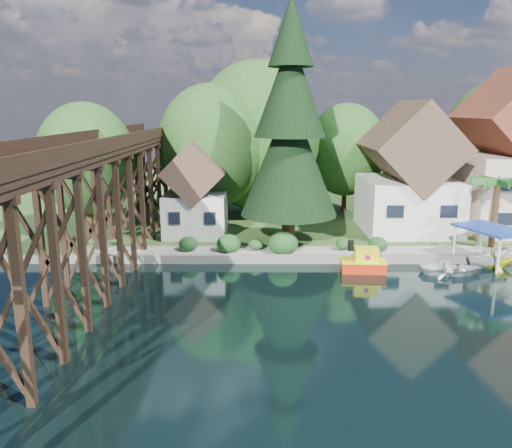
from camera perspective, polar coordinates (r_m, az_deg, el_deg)
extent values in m
plane|color=black|center=(28.94, 12.06, -9.18)|extent=(140.00, 140.00, 0.00)
cube|color=#26461C|center=(61.40, 5.63, 3.07)|extent=(140.00, 52.00, 0.50)
cube|color=slate|center=(37.12, 15.64, -3.88)|extent=(60.00, 0.40, 0.62)
cube|color=gray|center=(38.83, 18.00, -2.96)|extent=(50.00, 2.60, 0.06)
cube|color=black|center=(23.22, -25.73, -5.33)|extent=(4.00, 0.36, 8.00)
cube|color=black|center=(26.00, -22.73, -3.17)|extent=(4.00, 0.36, 8.00)
cube|color=black|center=(28.87, -20.33, -1.42)|extent=(4.00, 0.36, 8.00)
cube|color=black|center=(31.80, -18.38, 0.01)|extent=(4.00, 0.36, 8.00)
cube|color=black|center=(34.78, -16.75, 1.20)|extent=(4.00, 0.36, 8.00)
cube|color=black|center=(37.79, -15.38, 2.19)|extent=(4.00, 0.36, 8.00)
cube|color=black|center=(40.84, -14.21, 3.04)|extent=(4.00, 0.36, 8.00)
cube|color=black|center=(43.90, -13.21, 3.77)|extent=(4.00, 0.36, 8.00)
cube|color=black|center=(46.99, -12.33, 4.41)|extent=(4.00, 0.36, 8.00)
cube|color=black|center=(50.08, -11.56, 4.96)|extent=(4.00, 0.36, 8.00)
cube|color=black|center=(53.19, -10.88, 5.45)|extent=(4.00, 0.36, 8.00)
cube|color=black|center=(34.40, -20.20, 7.65)|extent=(0.35, 44.00, 0.35)
cube|color=black|center=(33.36, -14.50, 7.89)|extent=(0.35, 44.00, 0.35)
cube|color=black|center=(33.81, -17.43, 8.29)|extent=(4.00, 44.00, 0.30)
cube|color=black|center=(34.43, -20.71, 9.04)|extent=(0.12, 44.00, 0.80)
cube|color=black|center=(33.24, -14.16, 9.37)|extent=(0.12, 44.00, 0.80)
cube|color=silver|center=(44.86, 16.85, 2.13)|extent=(7.50, 8.00, 4.50)
cube|color=#4B3328|center=(44.24, 17.27, 8.43)|extent=(7.64, 8.64, 7.64)
cube|color=black|center=(40.42, 15.63, 1.38)|extent=(1.35, 0.08, 1.00)
cube|color=black|center=(41.75, 21.19, 1.34)|extent=(1.35, 0.08, 1.00)
cube|color=beige|center=(48.51, 27.00, 3.25)|extent=(8.50, 8.50, 6.50)
cube|color=black|center=(43.62, 26.75, 2.76)|extent=(1.53, 0.08, 1.00)
cube|color=silver|center=(41.89, -6.87, 1.16)|extent=(5.00, 5.00, 3.50)
cube|color=#4B3328|center=(41.31, -7.01, 5.98)|extent=(5.09, 5.40, 5.09)
cube|color=black|center=(39.59, -9.32, 0.64)|extent=(0.90, 0.08, 1.00)
cube|color=black|center=(39.23, -5.29, 0.65)|extent=(0.90, 0.08, 1.00)
cylinder|color=#382314|center=(46.08, -4.99, 2.92)|extent=(0.50, 0.50, 4.50)
ellipsoid|color=#1D4D1B|center=(45.49, -5.11, 8.82)|extent=(4.40, 4.40, 5.06)
cylinder|color=#382314|center=(49.81, 0.00, 3.99)|extent=(0.50, 0.50, 4.95)
ellipsoid|color=#1D4D1B|center=(49.26, 0.00, 10.00)|extent=(5.00, 5.00, 5.75)
cylinder|color=#382314|center=(51.65, 10.06, 3.61)|extent=(0.50, 0.50, 4.05)
ellipsoid|color=#1D4D1B|center=(51.14, 10.25, 8.34)|extent=(4.00, 4.00, 4.60)
cylinder|color=#382314|center=(56.19, 25.34, 3.53)|extent=(0.50, 0.50, 4.50)
ellipsoid|color=#1D4D1B|center=(55.71, 25.81, 8.35)|extent=(4.60, 4.60, 5.29)
cylinder|color=#382314|center=(44.30, -18.44, 1.59)|extent=(0.50, 0.50, 4.05)
ellipsoid|color=#1D4D1B|center=(43.71, -18.85, 7.09)|extent=(4.00, 4.00, 4.60)
ellipsoid|color=#174119|center=(36.71, -3.15, -2.05)|extent=(1.98, 1.98, 1.53)
ellipsoid|color=#174119|center=(36.99, -0.03, -2.18)|extent=(1.54, 1.54, 1.19)
ellipsoid|color=#174119|center=(36.49, 3.12, -2.00)|extent=(2.20, 2.20, 1.70)
ellipsoid|color=#174119|center=(37.21, -7.75, -2.07)|extent=(1.76, 1.76, 1.36)
ellipsoid|color=#174119|center=(37.64, 9.93, -2.11)|extent=(1.54, 1.54, 1.19)
ellipsoid|color=#174119|center=(37.84, 13.74, -2.08)|extent=(1.76, 1.76, 1.36)
cylinder|color=#382314|center=(39.20, 3.73, 0.32)|extent=(1.02, 1.02, 3.40)
cone|color=black|center=(38.40, 3.84, 7.76)|extent=(7.47, 7.47, 9.06)
cone|color=black|center=(38.28, 3.96, 15.37)|extent=(5.43, 5.43, 7.36)
cone|color=black|center=(38.65, 4.06, 21.25)|extent=(3.40, 3.40, 5.09)
cylinder|color=#382314|center=(41.44, 25.58, 0.77)|extent=(0.48, 0.48, 4.83)
ellipsoid|color=#1B511B|center=(41.02, 25.94, 4.36)|extent=(5.21, 5.21, 1.10)
cube|color=red|center=(34.79, 12.12, -4.77)|extent=(3.02, 1.75, 0.78)
cube|color=yellow|center=(34.67, 12.15, -4.11)|extent=(3.12, 1.85, 0.10)
cube|color=yellow|center=(34.58, 12.50, -3.46)|extent=(1.63, 1.27, 0.97)
cylinder|color=black|center=(34.26, 10.78, -2.43)|extent=(0.43, 0.43, 0.68)
cylinder|color=#990B70|center=(34.01, 12.65, -3.75)|extent=(0.35, 0.10, 0.35)
cylinder|color=#990B70|center=(35.15, 12.36, -3.18)|extent=(0.35, 0.10, 0.35)
cylinder|color=#990B70|center=(34.71, 13.77, -3.47)|extent=(0.10, 0.35, 0.35)
imported|color=white|center=(36.06, 21.46, -4.63)|extent=(4.08, 2.92, 0.84)
imported|color=silver|center=(38.32, 24.96, -3.52)|extent=(3.81, 2.61, 1.38)
cube|color=#173A98|center=(37.82, 25.26, -0.51)|extent=(4.50, 5.25, 0.17)
cylinder|color=white|center=(40.26, 24.28, -1.47)|extent=(0.17, 0.17, 2.49)
cylinder|color=white|center=(35.97, 25.98, -3.28)|extent=(0.17, 0.17, 2.49)
cylinder|color=white|center=(38.52, 21.73, -1.86)|extent=(0.17, 0.17, 2.49)
imported|color=#FDF91C|center=(38.51, 25.56, -3.43)|extent=(3.14, 2.82, 1.47)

